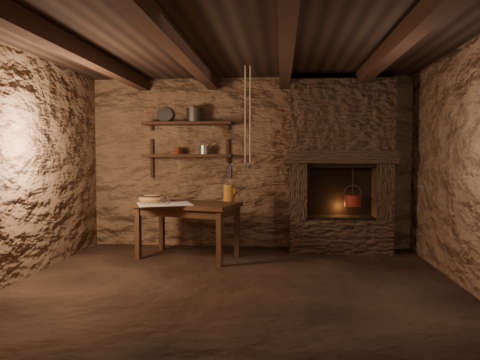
# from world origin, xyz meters

# --- Properties ---
(floor) EXTENTS (4.50, 4.50, 0.00)m
(floor) POSITION_xyz_m (0.00, 0.00, 0.00)
(floor) COLOR black
(floor) RESTS_ON ground
(back_wall) EXTENTS (4.50, 0.04, 2.40)m
(back_wall) POSITION_xyz_m (0.00, 2.00, 1.20)
(back_wall) COLOR #4E3424
(back_wall) RESTS_ON floor
(front_wall) EXTENTS (4.50, 0.04, 2.40)m
(front_wall) POSITION_xyz_m (0.00, -2.00, 1.20)
(front_wall) COLOR #4E3424
(front_wall) RESTS_ON floor
(left_wall) EXTENTS (0.04, 4.00, 2.40)m
(left_wall) POSITION_xyz_m (-2.25, 0.00, 1.20)
(left_wall) COLOR #4E3424
(left_wall) RESTS_ON floor
(right_wall) EXTENTS (0.04, 4.00, 2.40)m
(right_wall) POSITION_xyz_m (2.25, 0.00, 1.20)
(right_wall) COLOR #4E3424
(right_wall) RESTS_ON floor
(ceiling) EXTENTS (4.50, 4.00, 0.04)m
(ceiling) POSITION_xyz_m (0.00, 0.00, 2.40)
(ceiling) COLOR black
(ceiling) RESTS_ON back_wall
(beam_far_left) EXTENTS (0.14, 3.95, 0.16)m
(beam_far_left) POSITION_xyz_m (-1.50, 0.00, 2.31)
(beam_far_left) COLOR black
(beam_far_left) RESTS_ON ceiling
(beam_mid_left) EXTENTS (0.14, 3.95, 0.16)m
(beam_mid_left) POSITION_xyz_m (-0.50, 0.00, 2.31)
(beam_mid_left) COLOR black
(beam_mid_left) RESTS_ON ceiling
(beam_mid_right) EXTENTS (0.14, 3.95, 0.16)m
(beam_mid_right) POSITION_xyz_m (0.50, 0.00, 2.31)
(beam_mid_right) COLOR black
(beam_mid_right) RESTS_ON ceiling
(beam_far_right) EXTENTS (0.14, 3.95, 0.16)m
(beam_far_right) POSITION_xyz_m (1.50, 0.00, 2.31)
(beam_far_right) COLOR black
(beam_far_right) RESTS_ON ceiling
(shelf_lower) EXTENTS (1.25, 0.30, 0.04)m
(shelf_lower) POSITION_xyz_m (-0.85, 1.84, 1.30)
(shelf_lower) COLOR black
(shelf_lower) RESTS_ON back_wall
(shelf_upper) EXTENTS (1.25, 0.30, 0.04)m
(shelf_upper) POSITION_xyz_m (-0.85, 1.84, 1.75)
(shelf_upper) COLOR black
(shelf_upper) RESTS_ON back_wall
(hearth) EXTENTS (1.43, 0.51, 2.30)m
(hearth) POSITION_xyz_m (1.25, 1.77, 1.23)
(hearth) COLOR #322119
(hearth) RESTS_ON floor
(work_table) EXTENTS (1.38, 1.01, 0.70)m
(work_table) POSITION_xyz_m (-0.71, 1.18, 0.38)
(work_table) COLOR #311D11
(work_table) RESTS_ON floor
(linen_cloth) EXTENTS (0.78, 0.71, 0.01)m
(linen_cloth) POSITION_xyz_m (-0.96, 0.96, 0.71)
(linen_cloth) COLOR silver
(linen_cloth) RESTS_ON work_table
(pewter_cutlery_row) EXTENTS (0.57, 0.38, 0.01)m
(pewter_cutlery_row) POSITION_xyz_m (-0.96, 0.94, 0.72)
(pewter_cutlery_row) COLOR gray
(pewter_cutlery_row) RESTS_ON linen_cloth
(drinking_glasses) EXTENTS (0.21, 0.06, 0.08)m
(drinking_glasses) POSITION_xyz_m (-0.94, 1.08, 0.75)
(drinking_glasses) COLOR white
(drinking_glasses) RESTS_ON linen_cloth
(stoneware_jug) EXTENTS (0.17, 0.16, 0.51)m
(stoneware_jug) POSITION_xyz_m (-0.22, 1.43, 0.92)
(stoneware_jug) COLOR #AB6621
(stoneware_jug) RESTS_ON work_table
(wooden_bowl) EXTENTS (0.41, 0.41, 0.13)m
(wooden_bowl) POSITION_xyz_m (-1.18, 1.20, 0.75)
(wooden_bowl) COLOR #946840
(wooden_bowl) RESTS_ON work_table
(iron_stockpot) EXTENTS (0.23, 0.23, 0.17)m
(iron_stockpot) POSITION_xyz_m (-0.75, 1.84, 1.86)
(iron_stockpot) COLOR #322F2D
(iron_stockpot) RESTS_ON shelf_upper
(tin_pan) EXTENTS (0.24, 0.13, 0.23)m
(tin_pan) POSITION_xyz_m (-1.20, 1.94, 1.88)
(tin_pan) COLOR #979792
(tin_pan) RESTS_ON shelf_upper
(small_kettle) EXTENTS (0.19, 0.15, 0.19)m
(small_kettle) POSITION_xyz_m (-0.62, 1.84, 1.38)
(small_kettle) COLOR #979792
(small_kettle) RESTS_ON shelf_lower
(rusty_tin) EXTENTS (0.10, 0.10, 0.10)m
(rusty_tin) POSITION_xyz_m (-1.00, 1.84, 1.37)
(rusty_tin) COLOR #521D10
(rusty_tin) RESTS_ON shelf_lower
(red_pot) EXTENTS (0.26, 0.26, 0.54)m
(red_pot) POSITION_xyz_m (1.42, 1.72, 0.71)
(red_pot) COLOR maroon
(red_pot) RESTS_ON hearth
(hanging_ropes) EXTENTS (0.08, 0.08, 1.20)m
(hanging_ropes) POSITION_xyz_m (0.05, 1.05, 1.80)
(hanging_ropes) COLOR beige
(hanging_ropes) RESTS_ON ceiling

